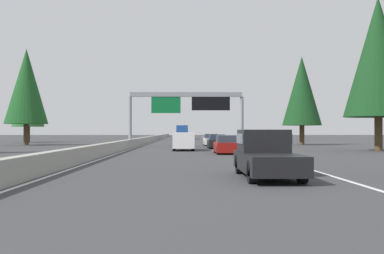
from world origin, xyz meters
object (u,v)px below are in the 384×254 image
Objects in this scene: sedan_far_right at (226,145)px; conifer_right_near at (378,57)px; sedan_far_left at (217,142)px; conifer_right_mid at (302,91)px; pickup_mid_left at (266,154)px; minivan_distant_b at (184,140)px; bus_mid_right at (182,132)px; conifer_left_near at (26,86)px; sedan_near_center at (211,140)px; sign_gantry_overhead at (188,104)px; conifer_left_mid at (28,99)px.

conifer_right_near reaches higher than sedan_far_right.
sedan_far_right is 1.00× the size of sedan_far_left.
sedan_far_right is at bearing 153.00° from conifer_right_mid.
minivan_distant_b is at bearing 7.31° from pickup_mid_left.
pickup_mid_left reaches higher than sedan_far_right.
bus_mid_right is 0.92× the size of conifer_left_near.
pickup_mid_left is at bearing 148.56° from conifer_right_near.
sedan_near_center is at bearing -0.28° from pickup_mid_left.
sedan_far_left is 27.25m from conifer_left_near.
bus_mid_right is at bearing 3.80° from sedan_far_left.
sedan_far_right is (-13.95, -2.98, -4.17)m from sign_gantry_overhead.
minivan_distant_b is (25.25, 3.24, 0.04)m from pickup_mid_left.
conifer_left_mid is (24.84, 25.81, 2.23)m from sign_gantry_overhead.
conifer_right_near reaches higher than minivan_distant_b.
sedan_near_center is at bearing 41.80° from conifer_right_near.
sign_gantry_overhead is 0.90× the size of conifer_right_near.
sedan_near_center is 0.35× the size of conifer_left_near.
bus_mid_right is at bearing -23.45° from conifer_left_near.
sign_gantry_overhead is at bearing 4.84° from pickup_mid_left.
sedan_far_left is 1.00× the size of sedan_near_center.
sign_gantry_overhead is 22.80m from conifer_left_near.
minivan_distant_b is 27.06m from conifer_left_near.
sedan_far_right is at bearing -179.99° from sedan_near_center.
conifer_right_near is at bearing -115.48° from conifer_left_near.
sign_gantry_overhead is 55.11m from bus_mid_right.
conifer_right_mid is at bearing 6.30° from conifer_right_near.
minivan_distant_b is 14.92m from sedan_near_center.
minivan_distant_b is at bearing 85.16° from conifer_right_near.
pickup_mid_left is at bearing 179.40° from sedan_far_right.
minivan_distant_b is at bearing -141.97° from conifer_left_mid.
sedan_far_right is 69.08m from bus_mid_right.
sedan_near_center is 0.31× the size of conifer_right_near.
pickup_mid_left is 0.40× the size of conifer_right_near.
conifer_left_near is at bearing 156.55° from bus_mid_right.
conifer_right_near is (23.75, -14.52, 7.67)m from pickup_mid_left.
conifer_left_mid reaches higher than sedan_far_left.
pickup_mid_left is 25.46m from minivan_distant_b.
conifer_left_mid reaches higher than sedan_far_right.
conifer_left_near is (-45.97, 19.94, 5.87)m from bus_mid_right.
bus_mid_right reaches higher than sedan_far_right.
conifer_left_near reaches higher than conifer_left_mid.
conifer_left_mid is (38.80, 28.79, 6.39)m from sedan_far_right.
conifer_left_mid reaches higher than sign_gantry_overhead.
conifer_left_near is (2.11, 23.72, 6.90)m from sedan_near_center.
sedan_near_center is 22.90m from conifer_right_near.
conifer_right_mid reaches higher than sedan_far_left.
conifer_right_near is at bearing -128.20° from conifer_left_mid.
conifer_left_mid reaches higher than bus_mid_right.
conifer_left_near reaches higher than sedan_near_center.
sedan_far_left is at bearing -179.81° from sedan_near_center.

